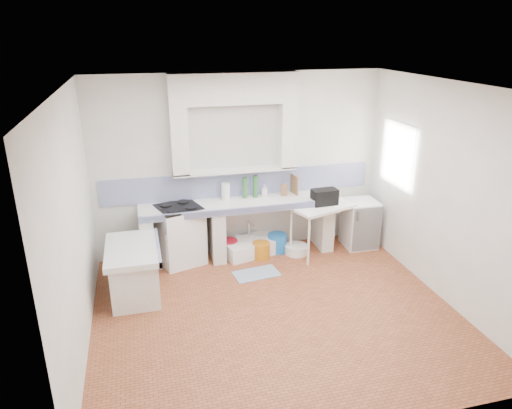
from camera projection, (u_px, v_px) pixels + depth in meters
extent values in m
plane|color=#974E2F|center=(275.00, 312.00, 5.99)|extent=(4.50, 4.50, 0.00)
plane|color=white|center=(279.00, 87.00, 5.01)|extent=(4.50, 4.50, 0.00)
plane|color=white|center=(240.00, 165.00, 7.32)|extent=(4.50, 0.00, 4.50)
plane|color=white|center=(351.00, 298.00, 3.69)|extent=(4.50, 0.00, 4.50)
plane|color=white|center=(73.00, 228.00, 4.98)|extent=(0.00, 4.50, 4.50)
plane|color=white|center=(446.00, 194.00, 6.02)|extent=(0.00, 4.50, 4.50)
cube|color=white|center=(234.00, 88.00, 6.77)|extent=(1.90, 0.25, 0.45)
cube|color=#371E11|center=(409.00, 155.00, 7.08)|extent=(0.35, 0.86, 1.06)
cube|color=white|center=(403.00, 130.00, 6.92)|extent=(0.01, 0.84, 0.24)
cube|color=white|center=(238.00, 204.00, 7.21)|extent=(3.00, 0.60, 0.08)
cube|color=navy|center=(242.00, 211.00, 6.96)|extent=(3.00, 0.04, 0.10)
cube|color=white|center=(147.00, 241.00, 7.04)|extent=(0.20, 0.55, 0.82)
cube|color=white|center=(217.00, 233.00, 7.29)|extent=(0.20, 0.55, 0.82)
cube|color=white|center=(322.00, 223.00, 7.69)|extent=(0.20, 0.55, 0.82)
cube|color=white|center=(132.00, 250.00, 6.18)|extent=(0.70, 1.10, 0.08)
cube|color=white|center=(135.00, 273.00, 6.30)|extent=(0.60, 1.00, 0.62)
cube|color=navy|center=(158.00, 247.00, 6.26)|extent=(0.04, 1.10, 0.10)
cube|color=navy|center=(240.00, 183.00, 7.41)|extent=(4.27, 0.03, 0.40)
cube|color=white|center=(180.00, 235.00, 7.15)|extent=(0.77, 0.76, 0.88)
cube|color=white|center=(252.00, 247.00, 7.52)|extent=(0.99, 0.69, 0.21)
cube|color=white|center=(321.00, 229.00, 7.45)|extent=(1.09, 0.82, 0.04)
cube|color=white|center=(360.00, 224.00, 7.71)|extent=(0.52, 0.52, 0.78)
cylinder|color=red|center=(229.00, 248.00, 7.46)|extent=(0.33, 0.33, 0.26)
cylinder|color=#C87312|center=(261.00, 250.00, 7.37)|extent=(0.31, 0.31, 0.25)
cylinder|color=blue|center=(277.00, 243.00, 7.59)|extent=(0.32, 0.32, 0.29)
cylinder|color=white|center=(296.00, 249.00, 7.53)|extent=(0.49, 0.49, 0.14)
cylinder|color=silver|center=(237.00, 243.00, 7.60)|extent=(0.10, 0.10, 0.29)
cylinder|color=silver|center=(251.00, 242.00, 7.64)|extent=(0.09, 0.09, 0.28)
cube|color=black|center=(324.00, 197.00, 7.31)|extent=(0.40, 0.25, 0.25)
cylinder|color=#2A662D|center=(245.00, 188.00, 7.31)|extent=(0.09, 0.09, 0.33)
cylinder|color=#2A662D|center=(255.00, 186.00, 7.34)|extent=(0.09, 0.09, 0.35)
cube|color=olive|center=(284.00, 190.00, 7.44)|extent=(0.10, 0.09, 0.18)
cube|color=olive|center=(294.00, 185.00, 7.50)|extent=(0.06, 0.22, 0.30)
cylinder|color=white|center=(226.00, 191.00, 7.25)|extent=(0.15, 0.15, 0.26)
imported|color=white|center=(264.00, 191.00, 7.40)|extent=(0.09, 0.09, 0.19)
cube|color=#3A577F|center=(256.00, 274.00, 6.92)|extent=(0.70, 0.46, 0.01)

